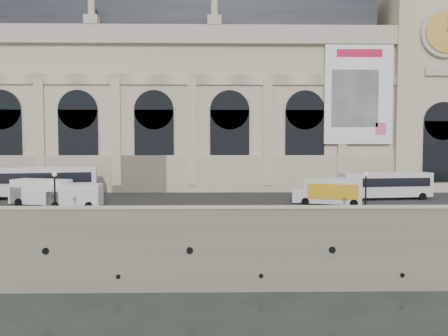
% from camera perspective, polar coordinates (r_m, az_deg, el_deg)
% --- Properties ---
extents(ground, '(260.00, 260.00, 0.00)m').
position_cam_1_polar(ground, '(38.49, -7.56, -15.84)').
color(ground, black).
rests_on(ground, ground).
extents(quay, '(160.00, 70.00, 6.00)m').
position_cam_1_polar(quay, '(71.91, -4.38, -4.43)').
color(quay, gray).
rests_on(quay, ground).
extents(street, '(160.00, 24.00, 0.06)m').
position_cam_1_polar(street, '(50.74, -5.80, -4.18)').
color(street, '#2D2D2D').
rests_on(street, quay).
extents(parapet, '(160.00, 1.40, 1.21)m').
position_cam_1_polar(parapet, '(37.46, -7.53, -5.92)').
color(parapet, gray).
rests_on(parapet, quay).
extents(museum, '(69.00, 18.70, 29.10)m').
position_cam_1_polar(museum, '(68.16, -9.74, 9.21)').
color(museum, beige).
rests_on(museum, quay).
extents(clock_pavilion, '(13.00, 14.72, 36.70)m').
position_cam_1_polar(clock_pavilion, '(71.47, 24.16, 11.68)').
color(clock_pavilion, beige).
rests_on(clock_pavilion, quay).
extents(bus_left, '(13.16, 5.59, 3.80)m').
position_cam_1_polar(bus_left, '(56.31, -22.88, -1.54)').
color(bus_left, silver).
rests_on(bus_left, quay).
extents(bus_right, '(10.94, 3.57, 3.16)m').
position_cam_1_polar(bus_right, '(54.10, 20.29, -2.05)').
color(bus_right, silver).
rests_on(bus_right, quay).
extents(van_b, '(5.44, 2.30, 2.42)m').
position_cam_1_polar(van_b, '(47.29, -19.25, -3.42)').
color(van_b, silver).
rests_on(van_b, quay).
extents(van_c, '(6.61, 3.90, 2.76)m').
position_cam_1_polar(van_c, '(50.27, -23.08, -2.91)').
color(van_c, silver).
rests_on(van_c, quay).
extents(box_truck, '(7.50, 4.40, 2.88)m').
position_cam_1_polar(box_truck, '(48.08, 13.56, -2.96)').
color(box_truck, silver).
rests_on(box_truck, quay).
extents(lamp_left, '(0.42, 0.42, 4.09)m').
position_cam_1_polar(lamp_left, '(40.74, -21.22, -3.36)').
color(lamp_left, black).
rests_on(lamp_left, quay).
extents(lamp_right, '(0.41, 0.41, 4.03)m').
position_cam_1_polar(lamp_right, '(41.09, 18.02, -3.29)').
color(lamp_right, black).
rests_on(lamp_right, quay).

